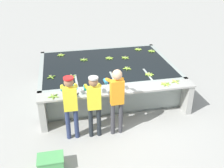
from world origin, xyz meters
TOP-DOWN VIEW (x-y plane):
  - ground_plane at (0.00, 0.00)m, footprint 80.00×80.00m
  - wash_tank at (0.00, 1.98)m, footprint 4.16×3.07m
  - work_ledge at (0.00, 0.23)m, footprint 4.16×0.45m
  - worker_0 at (-1.28, -0.30)m, footprint 0.41×0.72m
  - worker_1 at (-0.73, -0.32)m, footprint 0.42×0.72m
  - worker_2 at (-0.18, -0.33)m, footprint 0.42×0.73m
  - banana_bunch_floating_0 at (-1.16, 1.24)m, footprint 0.28×0.27m
  - banana_bunch_floating_1 at (1.38, 3.05)m, footprint 0.28×0.28m
  - banana_bunch_floating_2 at (0.72, 2.34)m, footprint 0.28×0.28m
  - banana_bunch_floating_3 at (1.80, 2.77)m, footprint 0.28×0.28m
  - banana_bunch_floating_4 at (-1.39, 3.04)m, footprint 0.28×0.27m
  - banana_bunch_floating_5 at (0.55, 1.46)m, footprint 0.27×0.28m
  - banana_bunch_floating_6 at (0.18, 2.41)m, footprint 0.28×0.28m
  - banana_bunch_floating_7 at (1.07, 0.92)m, footprint 0.28×0.28m
  - banana_bunch_floating_8 at (-0.66, 2.45)m, footprint 0.27×0.28m
  - banana_bunch_floating_9 at (-1.72, 1.32)m, footprint 0.27×0.27m
  - banana_bunch_ledge_0 at (1.62, 0.33)m, footprint 0.28×0.28m
  - banana_bunch_ledge_1 at (1.30, 0.24)m, footprint 0.28×0.28m
  - banana_bunch_ledge_2 at (-1.67, 0.17)m, footprint 0.28×0.27m
  - knife_0 at (-0.47, 0.32)m, footprint 0.30×0.23m
  - knife_1 at (-1.04, 0.26)m, footprint 0.16×0.34m
  - crate at (-1.81, -1.30)m, footprint 0.55×0.39m

SIDE VIEW (x-z plane):
  - ground_plane at x=0.00m, z-range 0.00..0.00m
  - crate at x=-1.81m, z-range 0.00..0.33m
  - wash_tank at x=0.00m, z-range -0.01..0.91m
  - work_ledge at x=0.00m, z-range 0.18..1.10m
  - knife_0 at x=-0.47m, z-range 0.92..0.94m
  - knife_1 at x=-1.04m, z-range 0.92..0.94m
  - banana_bunch_floating_1 at x=1.38m, z-range 0.90..0.97m
  - banana_bunch_floating_3 at x=1.80m, z-range 0.90..0.97m
  - banana_bunch_floating_6 at x=0.18m, z-range 0.90..0.97m
  - banana_bunch_floating_7 at x=1.07m, z-range 0.90..0.97m
  - banana_bunch_floating_2 at x=0.72m, z-range 0.90..0.97m
  - banana_bunch_floating_4 at x=-1.39m, z-range 0.90..0.97m
  - banana_bunch_floating_8 at x=-0.66m, z-range 0.90..0.97m
  - banana_bunch_floating_0 at x=-1.16m, z-range 0.90..0.97m
  - banana_bunch_floating_5 at x=0.55m, z-range 0.90..0.97m
  - banana_bunch_floating_9 at x=-1.72m, z-range 0.90..0.97m
  - banana_bunch_ledge_1 at x=1.30m, z-range 0.90..0.98m
  - banana_bunch_ledge_2 at x=-1.67m, z-range 0.90..0.98m
  - banana_bunch_ledge_0 at x=1.62m, z-range 0.90..0.98m
  - worker_1 at x=-0.73m, z-range 0.17..1.79m
  - worker_0 at x=-1.28m, z-range 0.18..1.84m
  - worker_2 at x=-0.18m, z-range 0.19..1.94m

